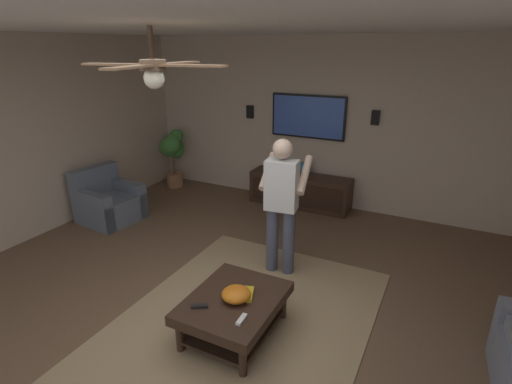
# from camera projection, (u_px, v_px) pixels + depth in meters

# --- Properties ---
(ground_plane) EXTENTS (8.54, 8.54, 0.00)m
(ground_plane) POSITION_uv_depth(u_px,v_px,m) (218.00, 326.00, 3.90)
(ground_plane) COLOR brown
(wall_back_tv) EXTENTS (0.10, 6.93, 2.75)m
(wall_back_tv) POSITION_uv_depth(u_px,v_px,m) (333.00, 124.00, 6.44)
(wall_back_tv) COLOR #BCA893
(wall_back_tv) RESTS_ON ground
(ceiling_slab) EXTENTS (7.32, 6.93, 0.10)m
(ceiling_slab) POSITION_uv_depth(u_px,v_px,m) (205.00, 15.00, 2.92)
(ceiling_slab) COLOR white
(area_rug) EXTENTS (3.02, 2.33, 0.01)m
(area_rug) POSITION_uv_depth(u_px,v_px,m) (245.00, 320.00, 3.96)
(area_rug) COLOR #9E8460
(area_rug) RESTS_ON ground
(armchair) EXTENTS (0.88, 0.89, 0.82)m
(armchair) POSITION_uv_depth(u_px,v_px,m) (109.00, 203.00, 6.17)
(armchair) COLOR slate
(armchair) RESTS_ON ground
(coffee_table) EXTENTS (1.00, 0.80, 0.40)m
(coffee_table) POSITION_uv_depth(u_px,v_px,m) (234.00, 307.00, 3.70)
(coffee_table) COLOR #332116
(coffee_table) RESTS_ON ground
(media_console) EXTENTS (0.45, 1.70, 0.55)m
(media_console) POSITION_uv_depth(u_px,v_px,m) (300.00, 190.00, 6.71)
(media_console) COLOR #332116
(media_console) RESTS_ON ground
(tv) EXTENTS (0.05, 1.25, 0.71)m
(tv) POSITION_uv_depth(u_px,v_px,m) (308.00, 117.00, 6.49)
(tv) COLOR black
(person_standing) EXTENTS (0.58, 0.59, 1.64)m
(person_standing) POSITION_uv_depth(u_px,v_px,m) (282.00, 199.00, 4.53)
(person_standing) COLOR #4C5166
(person_standing) RESTS_ON ground
(potted_plant_tall) EXTENTS (0.53, 0.45, 1.11)m
(potted_plant_tall) POSITION_uv_depth(u_px,v_px,m) (173.00, 150.00, 7.49)
(potted_plant_tall) COLOR #9E6B4C
(potted_plant_tall) RESTS_ON ground
(bowl) EXTENTS (0.27, 0.27, 0.12)m
(bowl) POSITION_uv_depth(u_px,v_px,m) (236.00, 294.00, 3.61)
(bowl) COLOR orange
(bowl) RESTS_ON coffee_table
(remote_white) EXTENTS (0.15, 0.05, 0.02)m
(remote_white) POSITION_uv_depth(u_px,v_px,m) (242.00, 319.00, 3.35)
(remote_white) COLOR white
(remote_white) RESTS_ON coffee_table
(remote_black) EXTENTS (0.12, 0.15, 0.02)m
(remote_black) POSITION_uv_depth(u_px,v_px,m) (199.00, 306.00, 3.53)
(remote_black) COLOR black
(remote_black) RESTS_ON coffee_table
(book) EXTENTS (0.26, 0.23, 0.04)m
(book) POSITION_uv_depth(u_px,v_px,m) (244.00, 294.00, 3.69)
(book) COLOR gold
(book) RESTS_ON coffee_table
(vase_round) EXTENTS (0.22, 0.22, 0.22)m
(vase_round) POSITION_uv_depth(u_px,v_px,m) (304.00, 168.00, 6.58)
(vase_round) COLOR teal
(vase_round) RESTS_ON media_console
(wall_speaker_left) EXTENTS (0.06, 0.12, 0.22)m
(wall_speaker_left) POSITION_uv_depth(u_px,v_px,m) (375.00, 118.00, 6.02)
(wall_speaker_left) COLOR black
(wall_speaker_right) EXTENTS (0.06, 0.12, 0.22)m
(wall_speaker_right) POSITION_uv_depth(u_px,v_px,m) (250.00, 112.00, 6.96)
(wall_speaker_right) COLOR black
(ceiling_fan) EXTENTS (1.20, 1.20, 0.46)m
(ceiling_fan) POSITION_uv_depth(u_px,v_px,m) (154.00, 69.00, 3.03)
(ceiling_fan) COLOR #4C3828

